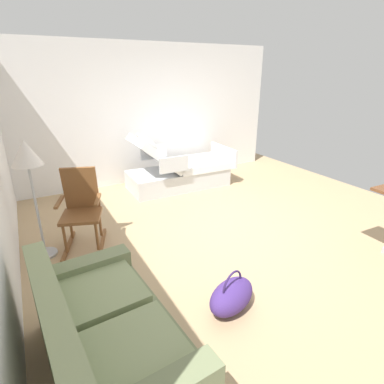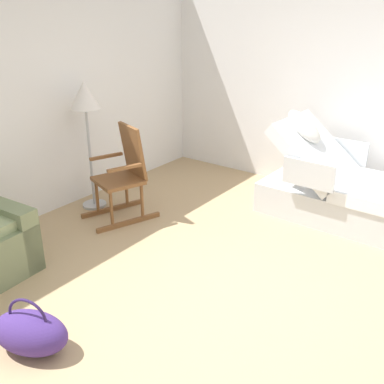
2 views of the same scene
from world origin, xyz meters
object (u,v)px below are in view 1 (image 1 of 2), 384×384
Objects in this scene: rocking_chair at (82,210)px; duffel_bag at (232,296)px; hospital_bed at (179,171)px; floor_lamp at (27,161)px; couch at (108,343)px.

rocking_chair reaches higher than duffel_bag.
hospital_bed reaches higher than duffel_bag.
floor_lamp is 2.66m from duffel_bag.
couch is 2.61× the size of duffel_bag.
duffel_bag is (-3.34, 1.10, -0.16)m from hospital_bed.
rocking_chair is 0.88m from floor_lamp.
floor_lamp is 2.33× the size of duffel_bag.
duffel_bag is (-1.92, -1.50, -1.07)m from floor_lamp.
couch is 1.23m from duffel_bag.
hospital_bed is 3.52m from duffel_bag.
rocking_chair is at bearing 123.64° from hospital_bed.
floor_lamp is at bearing 118.69° from hospital_bed.
duffel_bag is at bearing 161.77° from hospital_bed.
couch is 2.26m from floor_lamp.
floor_lamp reaches higher than duffel_bag.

